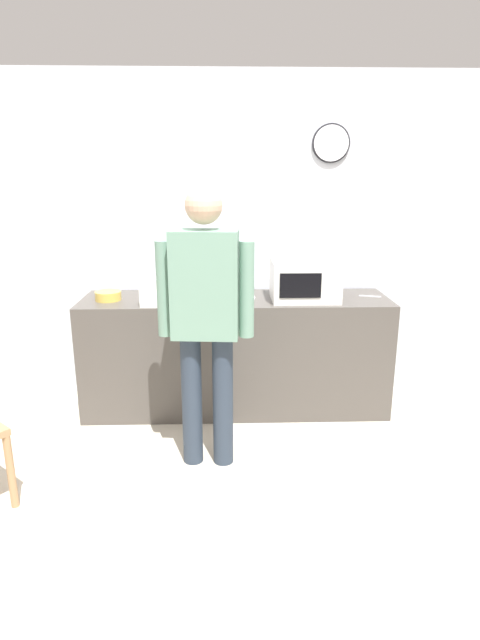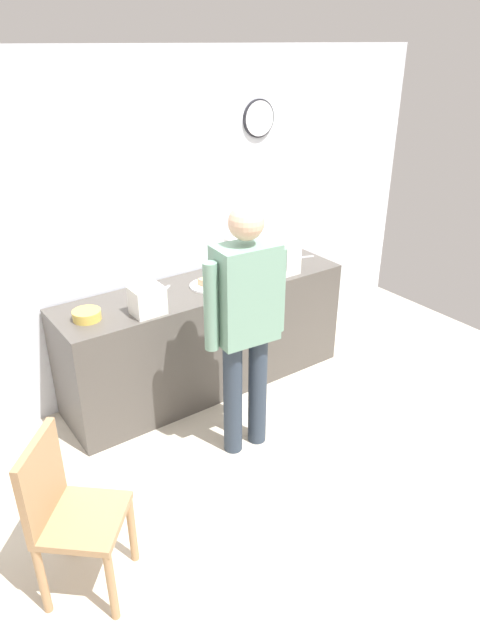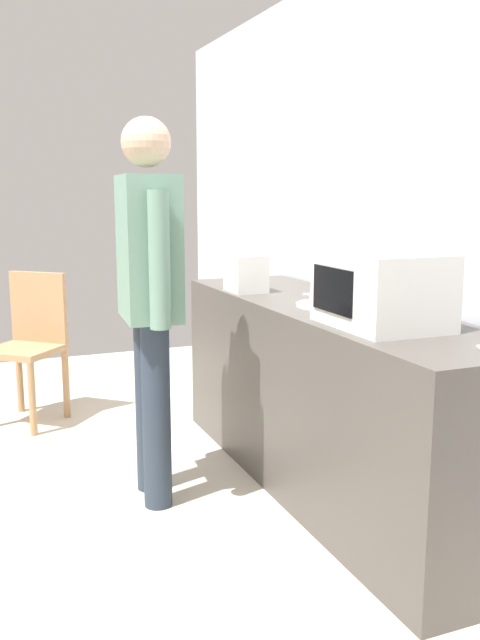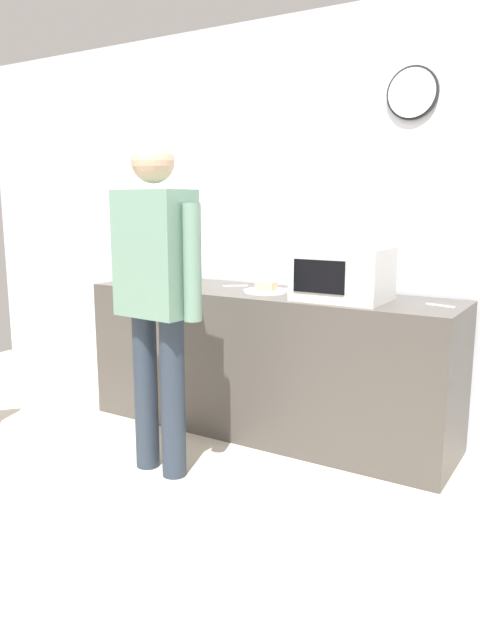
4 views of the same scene
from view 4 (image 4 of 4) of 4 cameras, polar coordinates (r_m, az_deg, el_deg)
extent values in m
plane|color=beige|center=(3.21, -12.65, -16.06)|extent=(6.00, 6.00, 0.00)
cube|color=silver|center=(4.15, 2.31, 8.97)|extent=(5.40, 0.10, 2.60)
cylinder|color=white|center=(3.75, 16.03, 19.99)|extent=(0.27, 0.03, 0.27)
cylinder|color=black|center=(3.75, 16.04, 19.98)|extent=(0.29, 0.02, 0.29)
cube|color=#4C4742|center=(3.83, 2.56, -4.02)|extent=(2.37, 0.62, 0.91)
cube|color=silver|center=(3.44, 9.73, 4.34)|extent=(0.50, 0.38, 0.30)
cube|color=black|center=(3.29, 7.49, 4.10)|extent=(0.30, 0.01, 0.18)
cylinder|color=white|center=(3.71, 2.50, 2.75)|extent=(0.28, 0.28, 0.01)
cube|color=#DDAD7C|center=(3.70, 2.50, 3.24)|extent=(0.13, 0.13, 0.05)
cylinder|color=gold|center=(4.26, -9.09, 4.06)|extent=(0.19, 0.19, 0.07)
cube|color=silver|center=(3.89, -6.32, 4.45)|extent=(0.22, 0.18, 0.20)
cube|color=silver|center=(3.97, -0.46, 3.26)|extent=(0.15, 0.12, 0.01)
cube|color=silver|center=(3.38, 18.49, 1.30)|extent=(0.17, 0.07, 0.01)
cylinder|color=#293543|center=(3.22, -6.38, -7.37)|extent=(0.13, 0.13, 0.87)
cylinder|color=#293543|center=(3.36, -8.91, -6.69)|extent=(0.13, 0.13, 0.87)
cube|color=gray|center=(3.14, -8.03, 6.24)|extent=(0.42, 0.27, 0.65)
cylinder|color=gray|center=(2.97, -4.55, 5.42)|extent=(0.09, 0.09, 0.58)
cylinder|color=gray|center=(3.32, -11.12, 5.84)|extent=(0.09, 0.09, 0.58)
sphere|color=#D1A889|center=(3.14, -8.26, 14.69)|extent=(0.22, 0.22, 0.22)
camera|label=1|loc=(2.01, -78.25, 13.21)|focal=28.69mm
camera|label=2|loc=(4.04, -64.14, 21.97)|focal=31.04mm
camera|label=3|loc=(1.91, 64.14, 4.59)|focal=38.50mm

